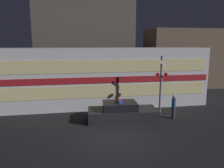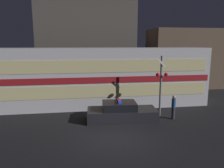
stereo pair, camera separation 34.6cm
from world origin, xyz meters
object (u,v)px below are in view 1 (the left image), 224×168
(train, at_px, (103,77))
(police_car, at_px, (122,113))
(crossing_signal_near, at_px, (161,82))
(pedestrian, at_px, (174,107))

(train, height_order, police_car, train)
(police_car, distance_m, crossing_signal_near, 3.33)
(train, bearing_deg, police_car, -79.34)
(train, height_order, pedestrian, train)
(crossing_signal_near, bearing_deg, police_car, -170.83)
(train, distance_m, crossing_signal_near, 4.69)
(pedestrian, height_order, crossing_signal_near, crossing_signal_near)
(pedestrian, bearing_deg, crossing_signal_near, 130.30)
(train, bearing_deg, crossing_signal_near, -42.94)
(police_car, xyz_separation_m, pedestrian, (3.37, -0.29, 0.31))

